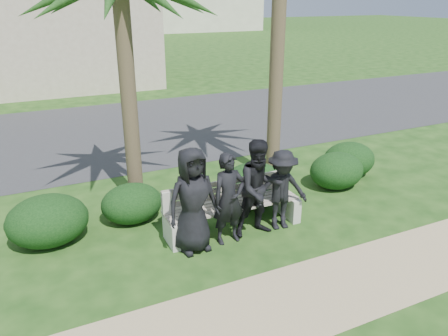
{
  "coord_description": "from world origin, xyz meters",
  "views": [
    {
      "loc": [
        -3.49,
        -6.04,
        4.12
      ],
      "look_at": [
        -0.13,
        1.0,
        1.06
      ],
      "focal_mm": 35.0,
      "sensor_mm": 36.0,
      "label": 1
    }
  ],
  "objects_px": {
    "man_d": "(282,190)",
    "man_a": "(193,200)",
    "park_bench": "(233,209)",
    "man_b": "(229,199)",
    "man_c": "(260,188)"
  },
  "relations": [
    {
      "from": "man_d",
      "to": "man_a",
      "type": "bearing_deg",
      "value": -170.72
    },
    {
      "from": "park_bench",
      "to": "man_b",
      "type": "relative_size",
      "value": 1.56
    },
    {
      "from": "man_a",
      "to": "man_c",
      "type": "bearing_deg",
      "value": -5.44
    },
    {
      "from": "man_b",
      "to": "man_d",
      "type": "relative_size",
      "value": 1.08
    },
    {
      "from": "man_c",
      "to": "man_d",
      "type": "relative_size",
      "value": 1.17
    },
    {
      "from": "park_bench",
      "to": "man_c",
      "type": "height_order",
      "value": "man_c"
    },
    {
      "from": "man_a",
      "to": "man_d",
      "type": "distance_m",
      "value": 1.78
    },
    {
      "from": "man_c",
      "to": "man_d",
      "type": "xyz_separation_m",
      "value": [
        0.49,
        0.02,
        -0.13
      ]
    },
    {
      "from": "man_a",
      "to": "man_c",
      "type": "distance_m",
      "value": 1.28
    },
    {
      "from": "park_bench",
      "to": "man_d",
      "type": "distance_m",
      "value": 0.98
    },
    {
      "from": "man_a",
      "to": "man_d",
      "type": "xyz_separation_m",
      "value": [
        1.77,
        -0.0,
        -0.15
      ]
    },
    {
      "from": "man_b",
      "to": "man_c",
      "type": "xyz_separation_m",
      "value": [
        0.62,
        0.01,
        0.08
      ]
    },
    {
      "from": "man_a",
      "to": "man_d",
      "type": "bearing_deg",
      "value": -4.61
    },
    {
      "from": "park_bench",
      "to": "man_d",
      "type": "bearing_deg",
      "value": -20.17
    },
    {
      "from": "man_b",
      "to": "man_c",
      "type": "bearing_deg",
      "value": -1.51
    }
  ]
}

